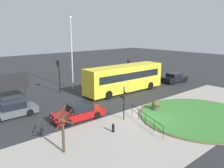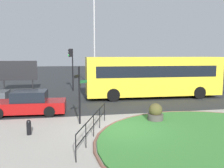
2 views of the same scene
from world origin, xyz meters
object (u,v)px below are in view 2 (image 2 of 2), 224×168
Objects in this scene: signpost_directional at (80,92)px; car_near_lane at (28,104)px; traffic_light_near at (71,60)px; lamppost_tall at (94,40)px; bus_yellow at (153,76)px; billboard_left at (18,71)px; bollard_foreground at (29,127)px; planter_near_signpost at (155,113)px; traffic_light_far at (185,65)px.

signpost_directional is 4.08m from car_near_lane.
traffic_light_near is 3.12m from lamppost_tall.
bus_yellow is 10.21m from car_near_lane.
traffic_light_near is (-6.51, 4.91, 1.18)m from bus_yellow.
traffic_light_near is at bearing 90.65° from signpost_directional.
bus_yellow reaches higher than billboard_left.
signpost_directional is 4.28× the size of bollard_foreground.
lamppost_tall is at bearing -115.15° from car_near_lane.
traffic_light_near reaches higher than planter_near_signpost.
signpost_directional reaches higher than car_near_lane.
bus_yellow is 3.05× the size of billboard_left.
traffic_light_near reaches higher than traffic_light_far.
billboard_left is at bearing 154.61° from bus_yellow.
lamppost_tall is at bearing -177.56° from traffic_light_near.
car_near_lane is at bearing -155.14° from bus_yellow.
lamppost_tall is at bearing 79.70° from signpost_directional.
planter_near_signpost is (4.12, -11.83, -2.53)m from traffic_light_near.
lamppost_tall reaches higher than billboard_left.
billboard_left is at bearing 176.41° from lamppost_tall.
bollard_foreground is 0.70× the size of planter_near_signpost.
signpost_directional is at bearing 79.11° from traffic_light_near.
traffic_light_near is at bearing 80.20° from bollard_foreground.
bus_yellow is 13.06m from billboard_left.
traffic_light_near is 4.07× the size of planter_near_signpost.
planter_near_signpost is (6.94, -2.93, -0.19)m from car_near_lane.
bollard_foreground is at bearing 48.06° from traffic_light_far.
lamppost_tall is at bearing -5.80° from billboard_left.
car_near_lane is 0.50× the size of lamppost_tall.
lamppost_tall is (2.20, 12.10, 3.27)m from signpost_directional.
bollard_foreground is 0.17× the size of traffic_light_near.
lamppost_tall is 13.33m from planter_near_signpost.
signpost_directional reaches higher than billboard_left.
traffic_light_far is at bearing -5.77° from lamppost_tall.
traffic_light_near is at bearing 144.72° from bus_yellow.
billboard_left is (-5.24, 12.56, 0.22)m from signpost_directional.
traffic_light_far is 0.89× the size of billboard_left.
bus_yellow is 2.71× the size of traffic_light_near.
traffic_light_far reaches higher than billboard_left.
bollard_foreground is 0.15× the size of car_near_lane.
traffic_light_far is 9.77m from lamppost_tall.
bollard_foreground is at bearing -108.73° from lamppost_tall.
planter_near_signpost is at bearing 8.86° from bollard_foreground.
car_near_lane is 1.14× the size of traffic_light_near.
car_near_lane is at bearing 36.67° from traffic_light_far.
bollard_foreground is 6.41m from planter_near_signpost.
traffic_light_far is 16.88m from billboard_left.
lamppost_tall is at bearing 71.27° from bollard_foreground.
traffic_light_near is 1.26× the size of traffic_light_far.
signpost_directional is 0.83× the size of billboard_left.
traffic_light_far reaches higher than planter_near_signpost.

